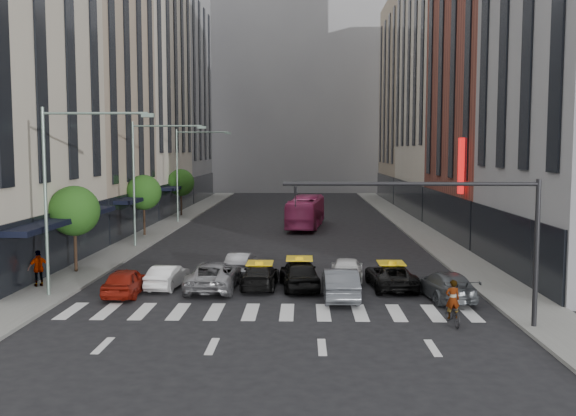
# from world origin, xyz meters

# --- Properties ---
(ground) EXTENTS (160.00, 160.00, 0.00)m
(ground) POSITION_xyz_m (0.00, 0.00, 0.00)
(ground) COLOR black
(ground) RESTS_ON ground
(sidewalk_left) EXTENTS (3.00, 96.00, 0.15)m
(sidewalk_left) POSITION_xyz_m (-11.50, 30.00, 0.07)
(sidewalk_left) COLOR slate
(sidewalk_left) RESTS_ON ground
(sidewalk_right) EXTENTS (3.00, 96.00, 0.15)m
(sidewalk_right) POSITION_xyz_m (11.50, 30.00, 0.07)
(sidewalk_right) COLOR slate
(sidewalk_right) RESTS_ON ground
(building_left_b) EXTENTS (8.00, 16.00, 24.00)m
(building_left_b) POSITION_xyz_m (-17.00, 28.00, 12.00)
(building_left_b) COLOR tan
(building_left_b) RESTS_ON ground
(building_left_c) EXTENTS (8.00, 20.00, 36.00)m
(building_left_c) POSITION_xyz_m (-17.00, 46.00, 18.00)
(building_left_c) COLOR beige
(building_left_c) RESTS_ON ground
(building_left_d) EXTENTS (8.00, 18.00, 30.00)m
(building_left_d) POSITION_xyz_m (-17.00, 65.00, 15.00)
(building_left_d) COLOR gray
(building_left_d) RESTS_ON ground
(building_right_b) EXTENTS (8.00, 18.00, 26.00)m
(building_right_b) POSITION_xyz_m (17.00, 27.00, 13.00)
(building_right_b) COLOR brown
(building_right_b) RESTS_ON ground
(building_right_c) EXTENTS (8.00, 20.00, 40.00)m
(building_right_c) POSITION_xyz_m (17.00, 46.00, 20.00)
(building_right_c) COLOR beige
(building_right_c) RESTS_ON ground
(building_right_d) EXTENTS (8.00, 18.00, 28.00)m
(building_right_d) POSITION_xyz_m (17.00, 65.00, 14.00)
(building_right_d) COLOR tan
(building_right_d) RESTS_ON ground
(building_far) EXTENTS (30.00, 10.00, 36.00)m
(building_far) POSITION_xyz_m (0.00, 85.00, 18.00)
(building_far) COLOR gray
(building_far) RESTS_ON ground
(tree_near) EXTENTS (2.88, 2.88, 4.95)m
(tree_near) POSITION_xyz_m (-11.80, 10.00, 3.65)
(tree_near) COLOR black
(tree_near) RESTS_ON sidewalk_left
(tree_mid) EXTENTS (2.88, 2.88, 4.95)m
(tree_mid) POSITION_xyz_m (-11.80, 26.00, 3.65)
(tree_mid) COLOR black
(tree_mid) RESTS_ON sidewalk_left
(tree_far) EXTENTS (2.88, 2.88, 4.95)m
(tree_far) POSITION_xyz_m (-11.80, 42.00, 3.65)
(tree_far) COLOR black
(tree_far) RESTS_ON sidewalk_left
(streetlamp_near) EXTENTS (5.38, 0.25, 9.00)m
(streetlamp_near) POSITION_xyz_m (-10.04, 4.00, 5.90)
(streetlamp_near) COLOR gray
(streetlamp_near) RESTS_ON sidewalk_left
(streetlamp_mid) EXTENTS (5.38, 0.25, 9.00)m
(streetlamp_mid) POSITION_xyz_m (-10.04, 20.00, 5.90)
(streetlamp_mid) COLOR gray
(streetlamp_mid) RESTS_ON sidewalk_left
(streetlamp_far) EXTENTS (5.38, 0.25, 9.00)m
(streetlamp_far) POSITION_xyz_m (-10.04, 36.00, 5.90)
(streetlamp_far) COLOR gray
(streetlamp_far) RESTS_ON sidewalk_left
(traffic_signal) EXTENTS (10.10, 0.20, 6.00)m
(traffic_signal) POSITION_xyz_m (7.69, -1.00, 4.47)
(traffic_signal) COLOR black
(traffic_signal) RESTS_ON ground
(liberty_sign) EXTENTS (0.30, 0.70, 4.00)m
(liberty_sign) POSITION_xyz_m (12.60, 20.00, 6.00)
(liberty_sign) COLOR red
(liberty_sign) RESTS_ON ground
(car_red) EXTENTS (1.63, 4.02, 1.37)m
(car_red) POSITION_xyz_m (-7.40, 4.61, 0.68)
(car_red) COLOR maroon
(car_red) RESTS_ON ground
(car_white_front) EXTENTS (1.77, 3.83, 1.22)m
(car_white_front) POSITION_xyz_m (-5.70, 6.33, 0.61)
(car_white_front) COLOR silver
(car_white_front) RESTS_ON ground
(car_silver) EXTENTS (2.52, 5.25, 1.44)m
(car_silver) POSITION_xyz_m (-3.27, 6.06, 0.72)
(car_silver) COLOR gray
(car_silver) RESTS_ON ground
(taxi_left) EXTENTS (1.92, 4.43, 1.27)m
(taxi_left) POSITION_xyz_m (-0.93, 6.55, 0.63)
(taxi_left) COLOR black
(taxi_left) RESTS_ON ground
(taxi_center) EXTENTS (2.37, 4.72, 1.55)m
(taxi_center) POSITION_xyz_m (1.12, 6.36, 0.77)
(taxi_center) COLOR black
(taxi_center) RESTS_ON ground
(car_grey_mid) EXTENTS (1.69, 4.61, 1.51)m
(car_grey_mid) POSITION_xyz_m (3.08, 4.06, 0.75)
(car_grey_mid) COLOR #474A4F
(car_grey_mid) RESTS_ON ground
(taxi_right) EXTENTS (2.45, 4.81, 1.30)m
(taxi_right) POSITION_xyz_m (5.84, 6.54, 0.65)
(taxi_right) COLOR black
(taxi_right) RESTS_ON ground
(car_grey_curb) EXTENTS (2.46, 4.88, 1.36)m
(car_grey_curb) POSITION_xyz_m (8.12, 4.10, 0.68)
(car_grey_curb) COLOR #45494D
(car_grey_curb) RESTS_ON ground
(car_row2_left) EXTENTS (1.64, 3.81, 1.22)m
(car_row2_left) POSITION_xyz_m (-2.32, 10.48, 0.61)
(car_row2_left) COLOR #939398
(car_row2_left) RESTS_ON ground
(car_row2_right) EXTENTS (2.10, 4.43, 1.25)m
(car_row2_right) POSITION_xyz_m (3.69, 8.47, 0.62)
(car_row2_right) COLOR silver
(car_row2_right) RESTS_ON ground
(bus) EXTENTS (3.68, 10.65, 2.91)m
(bus) POSITION_xyz_m (1.55, 32.25, 1.45)
(bus) COLOR #C43978
(bus) RESTS_ON ground
(motorcycle) EXTENTS (0.79, 1.91, 0.98)m
(motorcycle) POSITION_xyz_m (7.41, -0.34, 0.49)
(motorcycle) COLOR black
(motorcycle) RESTS_ON ground
(rider) EXTENTS (0.62, 0.43, 1.61)m
(rider) POSITION_xyz_m (7.41, -0.34, 1.79)
(rider) COLOR gray
(rider) RESTS_ON motorcycle
(pedestrian_far) EXTENTS (1.16, 1.00, 1.87)m
(pedestrian_far) POSITION_xyz_m (-12.24, 5.90, 1.08)
(pedestrian_far) COLOR gray
(pedestrian_far) RESTS_ON sidewalk_left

